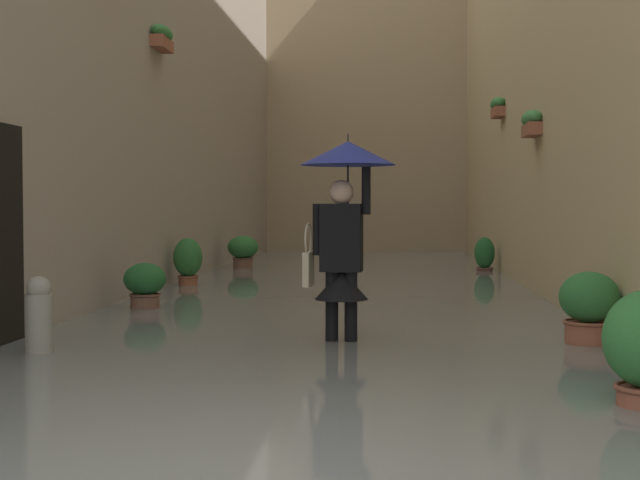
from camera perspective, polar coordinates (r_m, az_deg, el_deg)
name	(u,v)px	position (r m, az deg, el deg)	size (l,w,h in m)	color
ground_plane	(346,294)	(14.86, 1.68, -3.46)	(60.00, 60.00, 0.00)	gray
flood_water	(346,289)	(14.85, 1.68, -3.09)	(6.44, 27.56, 0.19)	slate
building_facade_right	(123,21)	(15.72, -12.34, 13.35)	(2.04, 25.56, 9.04)	#A89989
building_facade_far	(367,26)	(26.98, 2.96, 13.32)	(9.24, 1.80, 13.37)	tan
person_wading	(344,210)	(8.37, 1.52, 1.92)	(0.89, 0.89, 2.12)	black
potted_plant_far_right	(243,252)	(18.47, -4.88, -0.78)	(0.63, 0.63, 0.85)	brown
potted_plant_near_right	(188,263)	(14.55, -8.33, -1.45)	(0.46, 0.46, 0.94)	#9E563D
potted_plant_mid_right	(145,288)	(11.39, -10.99, -2.99)	(0.52, 0.52, 0.75)	brown
potted_plant_mid_left	(485,258)	(17.72, 10.34, -1.11)	(0.39, 0.39, 0.85)	brown
potted_plant_far_left	(589,313)	(8.65, 16.62, -4.45)	(0.55, 0.55, 0.85)	#9E563D
mooring_bollard	(39,326)	(8.12, -17.30, -5.18)	(0.23, 0.23, 0.85)	gray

